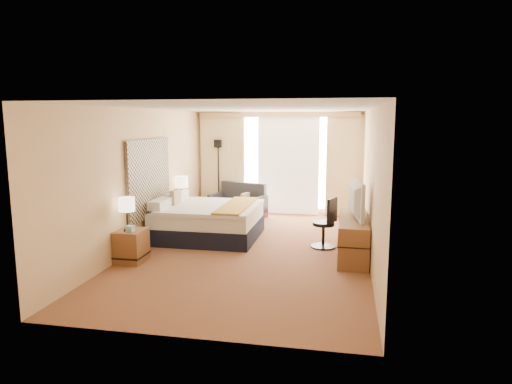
% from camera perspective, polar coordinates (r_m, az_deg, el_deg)
% --- Properties ---
extents(floor, '(4.20, 7.00, 0.02)m').
position_cam_1_polar(floor, '(8.52, -0.57, -7.31)').
color(floor, '#541C18').
rests_on(floor, ground).
extents(ceiling, '(4.20, 7.00, 0.02)m').
position_cam_1_polar(ceiling, '(8.18, -0.60, 10.46)').
color(ceiling, silver).
rests_on(ceiling, wall_back).
extents(wall_back, '(4.20, 0.02, 2.60)m').
position_cam_1_polar(wall_back, '(11.68, 2.87, 3.63)').
color(wall_back, '#E2C589').
rests_on(wall_back, ground).
extents(wall_front, '(4.20, 0.02, 2.60)m').
position_cam_1_polar(wall_front, '(4.92, -8.83, -3.94)').
color(wall_front, '#E2C589').
rests_on(wall_front, ground).
extents(wall_left, '(0.02, 7.00, 2.60)m').
position_cam_1_polar(wall_left, '(8.91, -13.94, 1.69)').
color(wall_left, '#E2C589').
rests_on(wall_left, ground).
extents(wall_right, '(0.02, 7.00, 2.60)m').
position_cam_1_polar(wall_right, '(8.10, 14.14, 0.97)').
color(wall_right, '#E2C589').
rests_on(wall_right, ground).
extents(headboard, '(0.06, 1.85, 1.50)m').
position_cam_1_polar(headboard, '(9.07, -13.18, 1.72)').
color(headboard, black).
rests_on(headboard, wall_left).
extents(nightstand_left, '(0.45, 0.52, 0.55)m').
position_cam_1_polar(nightstand_left, '(8.08, -15.32, -6.52)').
color(nightstand_left, brown).
rests_on(nightstand_left, floor).
extents(nightstand_right, '(0.45, 0.52, 0.55)m').
position_cam_1_polar(nightstand_right, '(10.31, -9.18, -2.96)').
color(nightstand_right, brown).
rests_on(nightstand_right, floor).
extents(media_dresser, '(0.50, 1.80, 0.70)m').
position_cam_1_polar(media_dresser, '(8.27, 12.01, -5.50)').
color(media_dresser, brown).
rests_on(media_dresser, floor).
extents(window, '(2.30, 0.02, 2.30)m').
position_cam_1_polar(window, '(11.61, 4.08, 3.68)').
color(window, white).
rests_on(window, wall_back).
extents(curtains, '(4.12, 0.19, 2.56)m').
position_cam_1_polar(curtains, '(11.56, 2.78, 4.11)').
color(curtains, '#F8E1AF').
rests_on(curtains, floor).
extents(bed, '(2.01, 1.84, 0.98)m').
position_cam_1_polar(bed, '(9.39, -6.02, -3.57)').
color(bed, black).
rests_on(bed, floor).
extents(loveseat, '(1.48, 1.07, 0.83)m').
position_cam_1_polar(loveseat, '(11.36, -2.16, -1.74)').
color(loveseat, '#53171B').
rests_on(loveseat, floor).
extents(floor_lamp, '(0.24, 0.24, 1.89)m').
position_cam_1_polar(floor_lamp, '(11.80, -4.74, 3.85)').
color(floor_lamp, black).
rests_on(floor_lamp, floor).
extents(desk_chair, '(0.48, 0.48, 0.96)m').
position_cam_1_polar(desk_chair, '(8.69, 8.74, -4.16)').
color(desk_chair, black).
rests_on(desk_chair, floor).
extents(lamp_left, '(0.27, 0.27, 0.57)m').
position_cam_1_polar(lamp_left, '(7.88, -15.88, -1.59)').
color(lamp_left, black).
rests_on(lamp_left, nightstand_left).
extents(lamp_right, '(0.29, 0.29, 0.61)m').
position_cam_1_polar(lamp_right, '(10.20, -9.31, 1.19)').
color(lamp_right, black).
rests_on(lamp_right, nightstand_right).
extents(tissue_box, '(0.12, 0.12, 0.10)m').
position_cam_1_polar(tissue_box, '(7.90, -15.45, -4.43)').
color(tissue_box, '#89BAD4').
rests_on(tissue_box, nightstand_left).
extents(telephone, '(0.20, 0.16, 0.07)m').
position_cam_1_polar(telephone, '(10.13, -9.45, -1.40)').
color(telephone, black).
rests_on(telephone, nightstand_right).
extents(television, '(0.29, 1.15, 0.66)m').
position_cam_1_polar(television, '(8.13, 11.81, -0.86)').
color(television, black).
rests_on(television, media_dresser).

